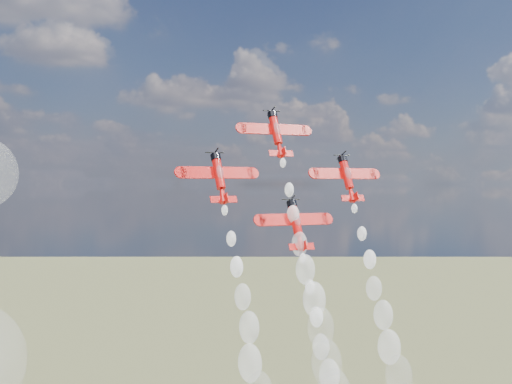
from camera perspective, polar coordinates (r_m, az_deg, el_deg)
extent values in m
cylinder|color=red|center=(134.73, 1.57, 5.00)|extent=(1.58, 3.92, 5.97)
cylinder|color=black|center=(136.17, 1.32, 6.16)|extent=(1.80, 2.11, 1.79)
cube|color=red|center=(135.18, 1.48, 5.04)|extent=(13.75, 1.18, 2.15)
cube|color=white|center=(133.66, 0.03, 5.07)|extent=(5.41, 0.29, 0.58)
cube|color=white|center=(136.99, 2.85, 4.96)|extent=(5.41, 0.29, 0.58)
cube|color=red|center=(132.40, 2.03, 3.12)|extent=(4.96, 0.65, 1.18)
cube|color=red|center=(131.64, 2.20, 3.20)|extent=(0.16, 2.36, 2.14)
ellipsoid|color=silver|center=(134.20, 1.69, 5.08)|extent=(1.24, 2.19, 3.00)
cone|color=red|center=(132.87, 1.93, 3.44)|extent=(1.58, 2.68, 3.32)
cylinder|color=red|center=(125.28, -3.01, 1.50)|extent=(1.58, 3.92, 5.97)
cylinder|color=black|center=(126.60, -3.24, 2.78)|extent=(1.80, 2.11, 1.79)
cube|color=red|center=(125.75, -3.10, 1.56)|extent=(13.75, 1.18, 2.15)
cube|color=white|center=(124.51, -4.71, 1.54)|extent=(5.41, 0.29, 0.58)
cube|color=white|center=(127.31, -1.57, 1.52)|extent=(5.41, 0.29, 0.58)
cube|color=red|center=(123.16, -2.60, -0.59)|extent=(4.96, 0.65, 1.18)
cube|color=red|center=(122.36, -2.45, -0.52)|extent=(0.16, 2.36, 2.14)
ellipsoid|color=silver|center=(124.72, -2.91, 1.58)|extent=(1.24, 2.19, 3.00)
cone|color=red|center=(123.59, -2.69, -0.23)|extent=(1.58, 2.68, 3.32)
cylinder|color=red|center=(137.46, 7.24, 1.42)|extent=(1.58, 3.92, 5.97)
cylinder|color=black|center=(138.66, 6.94, 2.59)|extent=(1.80, 2.11, 1.79)
cube|color=red|center=(137.88, 7.13, 1.47)|extent=(13.75, 1.18, 2.15)
cube|color=white|center=(136.03, 5.77, 1.46)|extent=(5.41, 0.29, 0.58)
cube|color=white|center=(140.01, 8.39, 1.43)|extent=(5.41, 0.29, 0.58)
cube|color=red|center=(135.52, 7.76, -0.48)|extent=(4.96, 0.65, 1.18)
cube|color=red|center=(134.80, 7.96, -0.42)|extent=(0.16, 2.36, 2.14)
ellipsoid|color=silver|center=(136.95, 7.37, 1.49)|extent=(1.24, 2.19, 3.00)
cone|color=red|center=(135.92, 7.65, -0.16)|extent=(1.58, 2.68, 3.32)
cylinder|color=red|center=(127.52, 3.17, -2.28)|extent=(1.58, 3.92, 5.97)
cylinder|color=black|center=(128.59, 2.89, -0.98)|extent=(1.80, 2.11, 1.79)
cube|color=red|center=(127.95, 3.06, -2.21)|extent=(13.75, 1.18, 2.15)
cube|color=white|center=(126.35, 1.55, -2.27)|extent=(5.41, 0.29, 0.58)
cube|color=white|center=(129.86, 4.48, -2.19)|extent=(5.41, 0.29, 0.58)
cube|color=red|center=(125.80, 3.67, -4.38)|extent=(4.96, 0.65, 1.18)
cube|color=red|center=(125.04, 3.86, -4.34)|extent=(0.16, 2.36, 2.14)
ellipsoid|color=silver|center=(126.98, 3.30, -2.22)|extent=(1.24, 2.19, 3.00)
cone|color=red|center=(126.16, 3.56, -4.01)|extent=(1.58, 2.68, 3.32)
sphere|color=white|center=(131.61, 2.17, 2.35)|extent=(1.05, 1.05, 1.05)
sphere|color=white|center=(129.74, 2.67, 0.18)|extent=(1.56, 1.56, 1.56)
sphere|color=white|center=(127.78, 2.98, -1.84)|extent=(2.08, 2.08, 2.08)
sphere|color=white|center=(126.39, 3.50, -4.18)|extent=(2.59, 2.59, 2.59)
sphere|color=white|center=(124.38, 3.97, -6.21)|extent=(3.10, 3.10, 3.10)
sphere|color=white|center=(123.56, 4.68, -8.57)|extent=(3.61, 3.61, 3.61)
sphere|color=white|center=(122.08, 5.20, -10.78)|extent=(4.12, 4.12, 4.12)
sphere|color=white|center=(121.78, 5.65, -13.42)|extent=(4.63, 4.63, 4.63)
sphere|color=white|center=(122.59, -2.53, -1.47)|extent=(1.05, 1.05, 1.05)
sphere|color=white|center=(120.68, -2.00, -3.75)|extent=(1.56, 1.56, 1.56)
sphere|color=white|center=(119.45, -1.56, -6.01)|extent=(2.08, 2.08, 2.08)
sphere|color=white|center=(117.81, -1.07, -8.38)|extent=(2.59, 2.59, 2.59)
sphere|color=white|center=(116.68, -0.55, -10.77)|extent=(3.10, 3.10, 3.10)
sphere|color=white|center=(116.00, -0.49, -13.52)|extent=(3.61, 3.61, 3.61)
sphere|color=white|center=(135.07, 7.88, -1.31)|extent=(1.05, 1.05, 1.05)
sphere|color=white|center=(133.56, 8.47, -3.31)|extent=(1.56, 1.56, 1.56)
sphere|color=white|center=(131.90, 9.09, -5.35)|extent=(2.08, 2.08, 2.08)
sphere|color=white|center=(130.68, 9.41, -7.61)|extent=(2.59, 2.59, 2.59)
sphere|color=white|center=(129.89, 10.14, -9.65)|extent=(3.10, 3.10, 3.10)
sphere|color=white|center=(129.38, 10.61, -12.09)|extent=(3.61, 3.61, 3.61)
sphere|color=white|center=(127.96, 11.35, -14.18)|extent=(4.12, 4.12, 4.12)
sphere|color=white|center=(125.44, 3.78, -5.31)|extent=(1.05, 1.05, 1.05)
sphere|color=white|center=(124.09, 4.34, -7.59)|extent=(1.56, 1.56, 1.56)
sphere|color=white|center=(122.66, 4.86, -9.92)|extent=(2.08, 2.08, 2.08)
sphere|color=white|center=(122.04, 5.22, -12.24)|extent=(2.59, 2.59, 2.59)
sphere|color=white|center=(121.55, 5.90, -14.34)|extent=(3.10, 3.10, 3.10)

